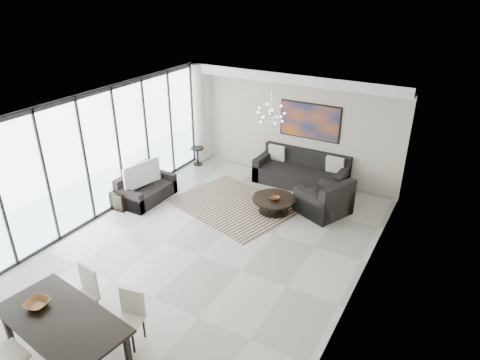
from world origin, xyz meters
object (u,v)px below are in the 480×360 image
Objects in this scene: tv_console at (136,191)px; dining_table at (62,323)px; television at (139,173)px; coffee_table at (274,204)px; sofa_main at (301,174)px.

tv_console is 5.06m from dining_table.
television is 0.50× the size of dining_table.
dining_table is at bearing -97.20° from coffee_table.
sofa_main is 7.22m from dining_table.
tv_console is (-3.28, -1.14, 0.02)m from coffee_table.
television is (-3.12, -2.83, 0.45)m from sofa_main.
dining_table is (2.43, -4.34, 0.00)m from television.
coffee_table is 1.72m from sofa_main.
television is at bearing -160.36° from coffee_table.
sofa_main reaches higher than tv_console.
coffee_table is at bearing 19.18° from tv_console.
sofa_main reaches higher than dining_table.
tv_console reaches higher than coffee_table.
dining_table is (-0.68, -7.18, 0.45)m from sofa_main.
sofa_main is 4.24m from television.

